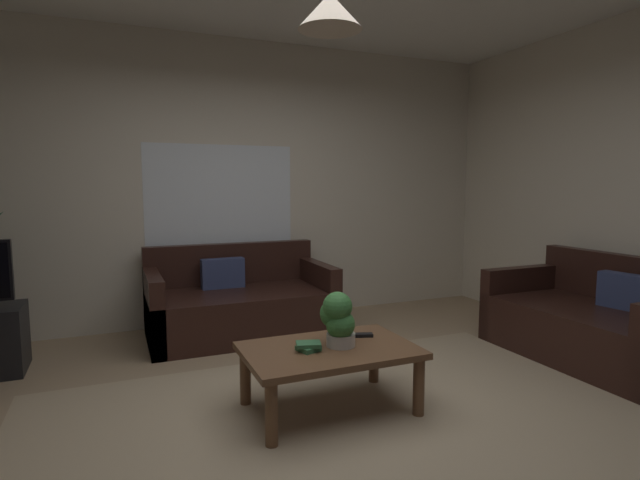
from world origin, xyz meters
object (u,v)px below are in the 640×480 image
object	(u,v)px
couch_under_window	(240,306)
pendant_lamp	(331,11)
couch_right_side	(592,325)
book_on_table_1	(308,344)
book_on_table_0	(308,348)
coffee_table	(330,357)
potted_plant_on_table	(338,318)
remote_on_table_0	(361,335)

from	to	relation	value
couch_under_window	pendant_lamp	bearing A→B (deg)	-85.44
pendant_lamp	couch_right_side	bearing A→B (deg)	0.74
couch_right_side	book_on_table_1	size ratio (longest dim) A/B	10.36
book_on_table_0	coffee_table	bearing A→B (deg)	3.11
coffee_table	couch_right_side	bearing A→B (deg)	0.74
couch_right_side	coffee_table	bearing A→B (deg)	-89.26
book_on_table_0	book_on_table_1	distance (m)	0.03
couch_under_window	pendant_lamp	world-z (taller)	pendant_lamp
couch_under_window	book_on_table_0	world-z (taller)	couch_under_window
book_on_table_1	potted_plant_on_table	world-z (taller)	potted_plant_on_table
couch_under_window	coffee_table	xyz separation A→B (m)	(0.14, -1.76, 0.07)
couch_under_window	couch_right_side	xyz separation A→B (m)	(2.46, -1.73, 0.00)
couch_under_window	remote_on_table_0	xyz separation A→B (m)	(0.41, -1.64, 0.14)
couch_under_window	book_on_table_0	bearing A→B (deg)	-90.21
couch_right_side	remote_on_table_0	world-z (taller)	couch_right_side
coffee_table	book_on_table_0	xyz separation A→B (m)	(-0.15, -0.01, 0.07)
coffee_table	remote_on_table_0	xyz separation A→B (m)	(0.27, 0.11, 0.07)
remote_on_table_0	couch_under_window	bearing A→B (deg)	32.05
remote_on_table_0	pendant_lamp	xyz separation A→B (m)	(-0.27, -0.11, 1.97)
remote_on_table_0	potted_plant_on_table	world-z (taller)	potted_plant_on_table
couch_under_window	book_on_table_1	size ratio (longest dim) A/B	11.28
couch_under_window	book_on_table_0	xyz separation A→B (m)	(-0.01, -1.76, 0.14)
potted_plant_on_table	pendant_lamp	distance (m)	1.80
book_on_table_0	couch_right_side	bearing A→B (deg)	0.88
pendant_lamp	couch_under_window	bearing A→B (deg)	94.56
book_on_table_0	book_on_table_1	xyz separation A→B (m)	(0.00, -0.00, 0.03)
coffee_table	potted_plant_on_table	world-z (taller)	potted_plant_on_table
book_on_table_0	book_on_table_1	size ratio (longest dim) A/B	0.81
book_on_table_1	remote_on_table_0	world-z (taller)	book_on_table_1
book_on_table_0	remote_on_table_0	xyz separation A→B (m)	(0.42, 0.12, -0.00)
pendant_lamp	book_on_table_1	bearing A→B (deg)	-175.73
book_on_table_1	pendant_lamp	size ratio (longest dim) A/B	0.27
book_on_table_1	pendant_lamp	distance (m)	1.94
book_on_table_1	remote_on_table_0	size ratio (longest dim) A/B	0.92
couch_under_window	book_on_table_0	size ratio (longest dim) A/B	13.90
couch_under_window	coffee_table	distance (m)	1.76
remote_on_table_0	potted_plant_on_table	xyz separation A→B (m)	(-0.22, -0.12, 0.17)
couch_right_side	pendant_lamp	world-z (taller)	pendant_lamp
potted_plant_on_table	pendant_lamp	xyz separation A→B (m)	(-0.05, 0.00, 1.80)
remote_on_table_0	potted_plant_on_table	bearing A→B (deg)	135.75
couch_right_side	book_on_table_0	bearing A→B (deg)	-89.12
book_on_table_0	pendant_lamp	world-z (taller)	pendant_lamp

